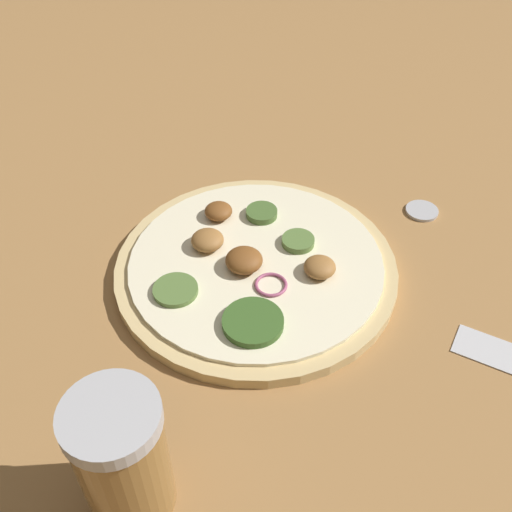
{
  "coord_description": "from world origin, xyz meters",
  "views": [
    {
      "loc": [
        -0.26,
        -0.33,
        0.42
      ],
      "look_at": [
        0.0,
        0.0,
        0.02
      ],
      "focal_mm": 42.0,
      "sensor_mm": 36.0,
      "label": 1
    }
  ],
  "objects": [
    {
      "name": "loose_cap",
      "position": [
        0.2,
        -0.04,
        0.0
      ],
      "size": [
        0.04,
        0.04,
        0.01
      ],
      "color": "#B2B2B7",
      "rests_on": "ground_plane"
    },
    {
      "name": "pizza",
      "position": [
        -0.0,
        0.0,
        0.01
      ],
      "size": [
        0.28,
        0.28,
        0.03
      ],
      "color": "#D6B77A",
      "rests_on": "ground_plane"
    },
    {
      "name": "spice_jar",
      "position": [
        -0.21,
        -0.13,
        0.06
      ],
      "size": [
        0.06,
        0.06,
        0.11
      ],
      "color": "olive",
      "rests_on": "ground_plane"
    },
    {
      "name": "ground_plane",
      "position": [
        0.0,
        0.0,
        0.0
      ],
      "size": [
        3.0,
        3.0,
        0.0
      ],
      "primitive_type": "plane",
      "color": "#9E703F"
    }
  ]
}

